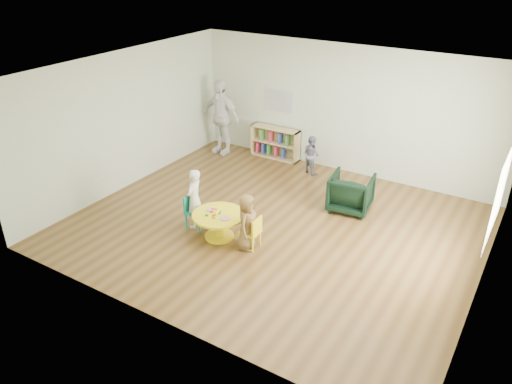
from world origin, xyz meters
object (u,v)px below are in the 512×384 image
activity_table (219,221)px  kid_chair_right (252,231)px  kid_chair_left (194,210)px  armchair (351,193)px  bookshelf (275,143)px  toddler (311,155)px  child_right (247,222)px  child_left (194,199)px  adult_caretaker (221,117)px

activity_table → kid_chair_right: 0.67m
kid_chair_left → armchair: armchair is taller
kid_chair_right → bookshelf: (-1.64, 3.65, 0.06)m
kid_chair_left → toddler: 3.32m
activity_table → armchair: armchair is taller
kid_chair_left → child_right: size_ratio=0.62×
activity_table → toddler: size_ratio=1.07×
child_left → adult_caretaker: bearing=-163.3°
bookshelf → adult_caretaker: bearing=-161.6°
toddler → adult_caretaker: 2.44m
kid_chair_left → child_left: bearing=126.7°
bookshelf → child_left: 3.61m
kid_chair_right → child_left: child_left is taller
child_left → adult_caretaker: (-1.65, 3.16, 0.35)m
activity_table → toddler: 3.32m
kid_chair_right → kid_chair_left: bearing=86.1°
kid_chair_left → activity_table: bearing=74.8°
activity_table → child_right: bearing=-3.2°
armchair → child_left: child_left is taller
activity_table → kid_chair_left: 0.62m
child_right → toddler: 3.38m
activity_table → bookshelf: bearing=104.9°
kid_chair_left → child_right: (1.21, -0.11, 0.16)m
child_left → toddler: child_left is taller
kid_chair_left → toddler: (0.76, 3.23, 0.10)m
bookshelf → toddler: 1.18m
armchair → toddler: bearing=-46.8°
activity_table → child_right: size_ratio=0.93×
kid_chair_left → kid_chair_right: 1.28m
armchair → activity_table: bearing=46.7°
toddler → adult_caretaker: size_ratio=0.48×
armchair → kid_chair_right: bearing=59.8°
activity_table → child_right: 0.63m
armchair → toddler: toddler is taller
bookshelf → child_left: (0.38, -3.58, 0.19)m
kid_chair_right → child_left: size_ratio=0.52×
child_left → kid_chair_left: bearing=-56.4°
kid_chair_left → kid_chair_right: kid_chair_left is taller
adult_caretaker → child_left: bearing=-57.0°
toddler → adult_caretaker: bearing=22.3°
toddler → bookshelf: bearing=3.0°
child_right → adult_caretaker: size_ratio=0.55×
activity_table → kid_chair_left: bearing=172.5°
kid_chair_right → activity_table: bearing=90.9°
toddler → armchair: bearing=161.5°
kid_chair_left → armchair: 3.00m
child_left → adult_caretaker: 3.58m
activity_table → kid_chair_right: bearing=2.4°
bookshelf → toddler: (1.12, -0.36, 0.07)m
child_right → activity_table: bearing=72.7°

